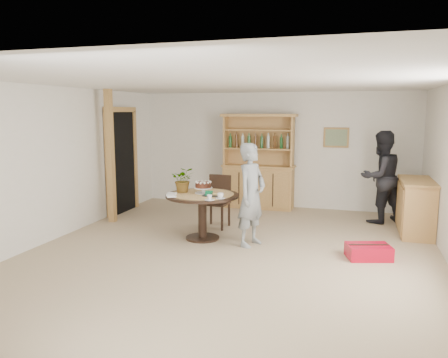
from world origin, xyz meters
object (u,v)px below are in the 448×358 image
sideboard (416,207)px  adult_person (381,177)px  dining_chair (218,198)px  teen_boy (251,195)px  hutch (259,176)px  red_suitcase (368,252)px  dining_table (202,203)px

sideboard → adult_person: adult_person is taller
dining_chair → teen_boy: teen_boy is taller
hutch → red_suitcase: (2.25, -2.85, -0.59)m
hutch → sideboard: (3.04, -1.24, -0.22)m
dining_chair → dining_table: bearing=-86.5°
sideboard → teen_boy: 2.97m
teen_boy → red_suitcase: bearing=-75.0°
dining_table → red_suitcase: dining_table is taller
teen_boy → adult_person: 2.91m
red_suitcase → teen_boy: bearing=159.1°
hutch → adult_person: size_ratio=1.17×
sideboard → dining_chair: size_ratio=1.33×
hutch → dining_table: bearing=-98.0°
dining_chair → teen_boy: size_ratio=0.59×
hutch → dining_table: size_ratio=1.70×
hutch → sideboard: hutch is taller
dining_chair → teen_boy: 1.28m
sideboard → red_suitcase: sideboard is taller
dining_chair → adult_person: adult_person is taller
dining_table → teen_boy: (0.85, -0.10, 0.20)m
red_suitcase → hutch: bearing=111.8°
dining_chair → red_suitcase: bearing=-18.3°
sideboard → dining_chair: 3.45m
adult_person → dining_table: bearing=-2.9°
adult_person → red_suitcase: adult_person is taller
sideboard → teen_boy: size_ratio=0.78×
hutch → teen_boy: bearing=-79.9°
hutch → teen_boy: (0.48, -2.71, 0.12)m
dining_table → dining_chair: bearing=89.6°
hutch → dining_table: 2.64m
sideboard → dining_table: bearing=-158.1°
hutch → dining_chair: (-0.36, -1.78, -0.15)m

